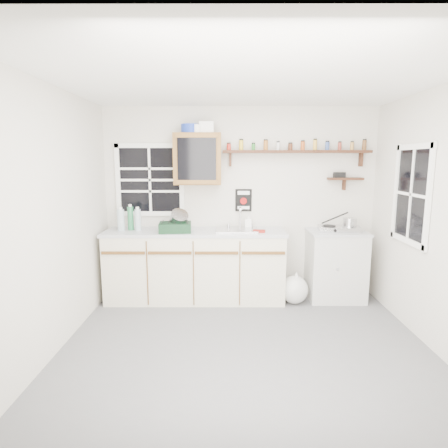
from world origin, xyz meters
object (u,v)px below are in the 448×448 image
object	(u,v)px
upper_cabinet	(198,159)
dish_rack	(176,224)
spice_shelf	(296,151)
right_cabinet	(335,265)
main_cabinet	(195,265)
hotplate	(339,229)

from	to	relation	value
upper_cabinet	dish_rack	world-z (taller)	upper_cabinet
dish_rack	spice_shelf	bearing A→B (deg)	6.44
dish_rack	right_cabinet	bearing A→B (deg)	-1.62
main_cabinet	hotplate	size ratio (longest dim) A/B	4.21
upper_cabinet	hotplate	world-z (taller)	upper_cabinet
right_cabinet	hotplate	distance (m)	0.49
main_cabinet	hotplate	xyz separation A→B (m)	(1.86, 0.01, 0.48)
right_cabinet	dish_rack	world-z (taller)	dish_rack
spice_shelf	dish_rack	distance (m)	1.81
main_cabinet	upper_cabinet	size ratio (longest dim) A/B	3.55
spice_shelf	hotplate	distance (m)	1.15
main_cabinet	spice_shelf	world-z (taller)	spice_shelf
right_cabinet	dish_rack	distance (m)	2.14
dish_rack	hotplate	bearing A→B (deg)	-2.20
right_cabinet	spice_shelf	bearing A→B (deg)	160.39
right_cabinet	upper_cabinet	distance (m)	2.26
main_cabinet	hotplate	world-z (taller)	hotplate
right_cabinet	spice_shelf	world-z (taller)	spice_shelf
spice_shelf	upper_cabinet	bearing A→B (deg)	-176.89
right_cabinet	hotplate	world-z (taller)	hotplate
right_cabinet	hotplate	xyz separation A→B (m)	(0.02, -0.02, 0.49)
main_cabinet	dish_rack	distance (m)	0.61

